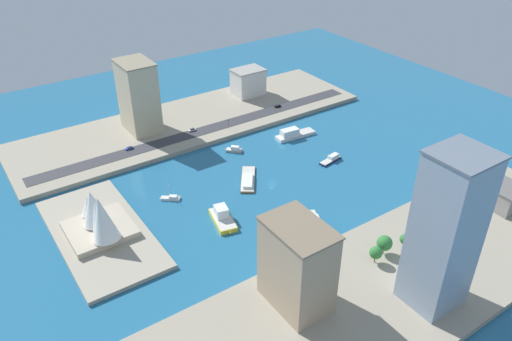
{
  "coord_description": "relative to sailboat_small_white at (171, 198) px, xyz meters",
  "views": [
    {
      "loc": [
        -188.11,
        138.56,
        152.6
      ],
      "look_at": [
        10.2,
        3.6,
        4.65
      ],
      "focal_mm": 35.29,
      "sensor_mm": 36.0,
      "label": 1
    }
  ],
  "objects": [
    {
      "name": "ferry_yellow_fast",
      "position": [
        -31.45,
        -12.99,
        1.48
      ],
      "size": [
        22.45,
        12.96,
        7.42
      ],
      "color": "yellow",
      "rests_on": "ground_plane"
    },
    {
      "name": "quay_east",
      "position": [
        74.8,
        -53.07,
        0.44
      ],
      "size": [
        70.0,
        240.0,
        2.81
      ],
      "primitive_type": "cube",
      "color": "#9E937F",
      "rests_on": "ground_plane"
    },
    {
      "name": "van_white",
      "position": [
        58.86,
        -44.25,
        2.76
      ],
      "size": [
        1.93,
        5.11,
        1.57
      ],
      "color": "black",
      "rests_on": "road_strip"
    },
    {
      "name": "peninsula_point",
      "position": [
        -7.92,
        40.82,
        0.04
      ],
      "size": [
        83.4,
        39.67,
        2.0
      ],
      "primitive_type": "cube",
      "color": "#A89E89",
      "rests_on": "ground_plane"
    },
    {
      "name": "tower_tall_glass",
      "position": [
        -124.76,
        -54.04,
        35.3
      ],
      "size": [
        20.17,
        21.82,
        66.85
      ],
      "color": "#8C9EB2",
      "rests_on": "quay_west"
    },
    {
      "name": "opera_landmark",
      "position": [
        -9.61,
        40.82,
        10.61
      ],
      "size": [
        35.64,
        29.81,
        24.86
      ],
      "color": "#BCAD93",
      "rests_on": "peninsula_point"
    },
    {
      "name": "quay_west",
      "position": [
        -110.01,
        -53.07,
        0.44
      ],
      "size": [
        70.0,
        240.0,
        2.81
      ],
      "primitive_type": "cube",
      "color": "#9E937F",
      "rests_on": "ground_plane"
    },
    {
      "name": "barge_flat_brown",
      "position": [
        -8.16,
        -43.53,
        0.06
      ],
      "size": [
        26.39,
        21.71,
        2.71
      ],
      "color": "brown",
      "rests_on": "ground_plane"
    },
    {
      "name": "suv_black",
      "position": [
        57.74,
        -112.47,
        2.82
      ],
      "size": [
        2.04,
        4.74,
        1.7
      ],
      "color": "black",
      "rests_on": "road_strip"
    },
    {
      "name": "office_block_beige",
      "position": [
        80.39,
        -19.06,
        24.73
      ],
      "size": [
        26.54,
        19.7,
        45.71
      ],
      "color": "#C6B793",
      "rests_on": "quay_east"
    },
    {
      "name": "park_tree_cluster",
      "position": [
        -96.55,
        -58.01,
        7.57
      ],
      "size": [
        9.15,
        22.38,
        9.39
      ],
      "color": "brown",
      "rests_on": "quay_west"
    },
    {
      "name": "patrol_launch_navy",
      "position": [
        -17.4,
        -96.96,
        0.31
      ],
      "size": [
        7.11,
        16.59,
        3.5
      ],
      "color": "#1E284C",
      "rests_on": "ground_plane"
    },
    {
      "name": "ferry_white_commuter",
      "position": [
        19.48,
        -96.91,
        1.33
      ],
      "size": [
        10.09,
        28.39,
        6.31
      ],
      "color": "silver",
      "rests_on": "ground_plane"
    },
    {
      "name": "ferry_green_doubledeck",
      "position": [
        -63.26,
        -46.64,
        1.08
      ],
      "size": [
        28.6,
        17.04,
        5.7
      ],
      "color": "#2D8C4C",
      "rests_on": "ground_plane"
    },
    {
      "name": "sailboat_small_white",
      "position": [
        0.0,
        0.0,
        0.0
      ],
      "size": [
        8.53,
        10.07,
        9.65
      ],
      "color": "white",
      "rests_on": "ground_plane"
    },
    {
      "name": "hotel_broad_white",
      "position": [
        89.14,
        -108.08,
        11.66
      ],
      "size": [
        16.94,
        22.87,
        19.57
      ],
      "color": "silver",
      "rests_on": "quay_east"
    },
    {
      "name": "carpark_squat_concrete",
      "position": [
        -96.94,
        -135.23,
        7.68
      ],
      "size": [
        30.51,
        17.92,
        11.61
      ],
      "color": "gray",
      "rests_on": "quay_west"
    },
    {
      "name": "road_strip",
      "position": [
        55.31,
        -53.07,
        1.92
      ],
      "size": [
        10.84,
        228.0,
        0.15
      ],
      "primitive_type": "cube",
      "color": "#38383D",
      "rests_on": "quay_east"
    },
    {
      "name": "yacht_sleek_gray",
      "position": [
        24.78,
        -55.07,
        0.41
      ],
      "size": [
        9.71,
        9.61,
        3.76
      ],
      "color": "#999EA3",
      "rests_on": "ground_plane"
    },
    {
      "name": "traffic_light_waterfront",
      "position": [
        48.69,
        -65.72,
        6.18
      ],
      "size": [
        0.36,
        0.36,
        6.5
      ],
      "color": "black",
      "rests_on": "quay_east"
    },
    {
      "name": "ground_plane",
      "position": [
        -17.6,
        -53.07,
        -0.96
      ],
      "size": [
        440.0,
        440.0,
        0.0
      ],
      "primitive_type": "plane",
      "color": "#23668E"
    },
    {
      "name": "hatchback_blue",
      "position": [
        58.83,
        -1.2,
        2.74
      ],
      "size": [
        1.96,
        5.13,
        1.51
      ],
      "color": "black",
      "rests_on": "road_strip"
    },
    {
      "name": "apartment_midrise_tan",
      "position": [
        -95.84,
        -8.18,
        20.58
      ],
      "size": [
        28.18,
        19.14,
        37.41
      ],
      "color": "tan",
      "rests_on": "quay_west"
    }
  ]
}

